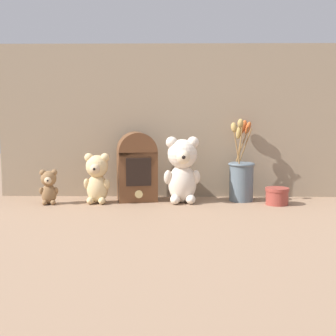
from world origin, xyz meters
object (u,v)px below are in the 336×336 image
object	(u,v)px
teddy_bear_large	(182,168)
vintage_radio	(137,166)
teddy_bear_small	(49,186)
flower_vase	(241,176)
teddy_bear_medium	(97,177)
decorative_tin_tall	(277,196)

from	to	relation	value
teddy_bear_large	vintage_radio	size ratio (longest dim) A/B	0.95
teddy_bear_small	flower_vase	distance (m)	0.76
teddy_bear_medium	flower_vase	size ratio (longest dim) A/B	0.60
flower_vase	decorative_tin_tall	size ratio (longest dim) A/B	3.59
flower_vase	decorative_tin_tall	bearing A→B (deg)	-31.33
vintage_radio	flower_vase	bearing A→B (deg)	1.16
teddy_bear_medium	teddy_bear_small	bearing A→B (deg)	-172.39
teddy_bear_large	decorative_tin_tall	xyz separation A→B (m)	(0.36, -0.03, -0.10)
teddy_bear_large	teddy_bear_small	world-z (taller)	teddy_bear_large
teddy_bear_small	flower_vase	xyz separation A→B (m)	(0.75, 0.09, 0.03)
teddy_bear_medium	decorative_tin_tall	world-z (taller)	teddy_bear_medium
teddy_bear_small	decorative_tin_tall	xyz separation A→B (m)	(0.88, 0.01, -0.04)
teddy_bear_medium	vintage_radio	distance (m)	0.17
teddy_bear_large	flower_vase	size ratio (longest dim) A/B	0.79
flower_vase	teddy_bear_large	bearing A→B (deg)	-168.65
vintage_radio	decorative_tin_tall	distance (m)	0.56
teddy_bear_medium	flower_vase	distance (m)	0.57
teddy_bear_large	flower_vase	xyz separation A→B (m)	(0.24, 0.05, -0.04)
teddy_bear_large	vintage_radio	world-z (taller)	vintage_radio
teddy_bear_small	vintage_radio	xyz separation A→B (m)	(0.33, 0.08, 0.07)
teddy_bear_large	decorative_tin_tall	world-z (taller)	teddy_bear_large
teddy_bear_medium	decorative_tin_tall	distance (m)	0.70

